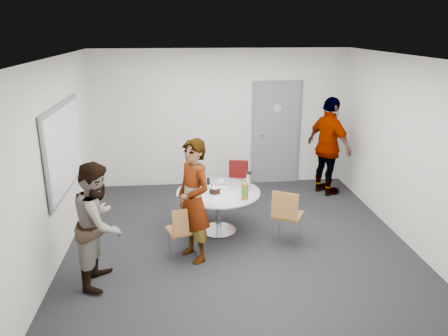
{
  "coord_description": "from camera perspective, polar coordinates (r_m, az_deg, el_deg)",
  "views": [
    {
      "loc": [
        -0.79,
        -5.98,
        3.1
      ],
      "look_at": [
        -0.18,
        0.25,
        1.05
      ],
      "focal_mm": 35.0,
      "sensor_mm": 36.0,
      "label": 1
    }
  ],
  "objects": [
    {
      "name": "chair_near_right",
      "position": [
        6.45,
        8.14,
        -5.7
      ],
      "size": [
        0.56,
        0.58,
        0.85
      ],
      "rotation": [
        0.0,
        0.0,
        -0.5
      ],
      "color": "brown",
      "rests_on": "floor"
    },
    {
      "name": "wall_back",
      "position": [
        8.69,
        -0.29,
        6.49
      ],
      "size": [
        5.0,
        0.0,
        5.0
      ],
      "primitive_type": "plane",
      "rotation": [
        1.57,
        0.0,
        0.0
      ],
      "color": "silver",
      "rests_on": "floor"
    },
    {
      "name": "floor",
      "position": [
        6.78,
        1.71,
        -9.12
      ],
      "size": [
        5.0,
        5.0,
        0.0
      ],
      "primitive_type": "plane",
      "color": "black",
      "rests_on": "ground"
    },
    {
      "name": "wall_left",
      "position": [
        6.46,
        -20.75,
        1.19
      ],
      "size": [
        0.0,
        5.0,
        5.0
      ],
      "primitive_type": "plane",
      "rotation": [
        1.57,
        0.0,
        1.57
      ],
      "color": "silver",
      "rests_on": "floor"
    },
    {
      "name": "table",
      "position": [
        6.74,
        -0.48,
        -3.76
      ],
      "size": [
        1.29,
        1.29,
        0.99
      ],
      "color": "silver",
      "rests_on": "floor"
    },
    {
      "name": "wall_front",
      "position": [
        3.97,
        6.48,
        -8.15
      ],
      "size": [
        5.0,
        0.0,
        5.0
      ],
      "primitive_type": "plane",
      "rotation": [
        -1.57,
        0.0,
        0.0
      ],
      "color": "silver",
      "rests_on": "floor"
    },
    {
      "name": "person_right",
      "position": [
        8.44,
        13.53,
        2.74
      ],
      "size": [
        0.87,
        1.19,
        1.87
      ],
      "primitive_type": "imported",
      "rotation": [
        0.0,
        0.0,
        2.0
      ],
      "color": "black",
      "rests_on": "floor"
    },
    {
      "name": "wall_right",
      "position": [
        7.04,
        22.46,
        2.32
      ],
      "size": [
        0.0,
        5.0,
        5.0
      ],
      "primitive_type": "plane",
      "rotation": [
        1.57,
        0.0,
        -1.57
      ],
      "color": "silver",
      "rests_on": "floor"
    },
    {
      "name": "chair_far",
      "position": [
        7.92,
        1.85,
        -1.28
      ],
      "size": [
        0.44,
        0.47,
        0.78
      ],
      "rotation": [
        0.0,
        0.0,
        2.94
      ],
      "color": "maroon",
      "rests_on": "floor"
    },
    {
      "name": "chair_near_left",
      "position": [
        6.05,
        -5.38,
        -7.77
      ],
      "size": [
        0.46,
        0.49,
        0.78
      ],
      "rotation": [
        0.0,
        0.0,
        0.29
      ],
      "color": "brown",
      "rests_on": "floor"
    },
    {
      "name": "whiteboard",
      "position": [
        6.61,
        -20.09,
        2.53
      ],
      "size": [
        0.04,
        1.9,
        1.25
      ],
      "color": "gray",
      "rests_on": "wall_left"
    },
    {
      "name": "person_main",
      "position": [
        5.89,
        -4.0,
        -4.32
      ],
      "size": [
        0.67,
        0.75,
        1.71
      ],
      "primitive_type": "imported",
      "rotation": [
        0.0,
        0.0,
        -1.03
      ],
      "color": "#A5C6EA",
      "rests_on": "floor"
    },
    {
      "name": "door",
      "position": [
        8.91,
        6.8,
        4.51
      ],
      "size": [
        1.02,
        0.17,
        2.12
      ],
      "color": "slate",
      "rests_on": "wall_back"
    },
    {
      "name": "person_left",
      "position": [
        5.6,
        -16.02,
        -7.01
      ],
      "size": [
        0.67,
        0.82,
        1.58
      ],
      "primitive_type": "imported",
      "rotation": [
        0.0,
        0.0,
        1.47
      ],
      "color": "white",
      "rests_on": "floor"
    },
    {
      "name": "ceiling",
      "position": [
        6.04,
        1.96,
        14.3
      ],
      "size": [
        5.0,
        5.0,
        0.0
      ],
      "primitive_type": "plane",
      "rotation": [
        3.14,
        0.0,
        0.0
      ],
      "color": "silver",
      "rests_on": "wall_back"
    }
  ]
}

